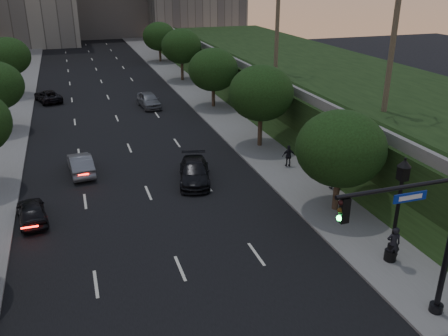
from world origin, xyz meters
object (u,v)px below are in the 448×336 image
object	(u,v)px
pedestrian_a	(393,244)
pedestrian_b	(334,175)
street_lamp	(396,216)
sedan_mid_left	(81,164)
traffic_signal_mast	(428,243)
sedan_far_right	(149,100)
pedestrian_c	(289,156)
sedan_near_right	(194,172)
sedan_far_left	(48,96)
sedan_near_left	(32,211)

from	to	relation	value
pedestrian_a	pedestrian_b	distance (m)	8.58
street_lamp	sedan_mid_left	distance (m)	21.76
traffic_signal_mast	sedan_far_right	distance (m)	37.24
pedestrian_c	pedestrian_b	bearing A→B (deg)	113.28
street_lamp	sedan_near_right	xyz separation A→B (m)	(-6.67, 12.58, -1.91)
sedan_far_left	pedestrian_a	distance (m)	42.23
pedestrian_b	sedan_far_right	bearing A→B (deg)	-44.35
traffic_signal_mast	pedestrian_b	world-z (taller)	traffic_signal_mast
sedan_mid_left	sedan_near_right	world-z (taller)	sedan_near_right
sedan_far_right	pedestrian_c	world-z (taller)	pedestrian_c
street_lamp	sedan_far_left	distance (m)	42.22
pedestrian_c	sedan_far_left	bearing A→B (deg)	-48.40
sedan_mid_left	sedan_far_right	world-z (taller)	sedan_far_right
traffic_signal_mast	sedan_far_right	xyz separation A→B (m)	(-4.61, 36.84, -2.88)
sedan_far_right	pedestrian_a	xyz separation A→B (m)	(6.29, -33.02, 0.30)
sedan_far_right	sedan_near_left	bearing A→B (deg)	-120.28
sedan_far_left	pedestrian_b	bearing A→B (deg)	104.72
sedan_far_left	sedan_mid_left	bearing A→B (deg)	80.25
sedan_far_right	pedestrian_c	size ratio (longest dim) A/B	2.84
sedan_near_left	pedestrian_a	xyz separation A→B (m)	(17.07, -10.09, 0.44)
sedan_near_left	sedan_near_right	xyz separation A→B (m)	(10.36, 2.53, 0.07)
sedan_far_right	pedestrian_a	size ratio (longest dim) A/B	2.47
sedan_far_left	sedan_far_right	world-z (taller)	sedan_far_right
sedan_near_left	sedan_mid_left	xyz separation A→B (m)	(3.02, 6.50, 0.07)
sedan_far_left	pedestrian_a	size ratio (longest dim) A/B	2.49
sedan_mid_left	pedestrian_b	size ratio (longest dim) A/B	2.39
sedan_near_right	pedestrian_a	distance (m)	14.29
sedan_far_left	pedestrian_a	bearing A→B (deg)	96.92
traffic_signal_mast	sedan_near_left	distance (m)	20.96
street_lamp	pedestrian_c	size ratio (longest dim) A/B	3.44
traffic_signal_mast	pedestrian_a	world-z (taller)	traffic_signal_mast
sedan_mid_left	pedestrian_a	size ratio (longest dim) A/B	2.32
sedan_mid_left	pedestrian_c	distance (m)	15.01
street_lamp	sedan_far_left	xyz separation A→B (m)	(-16.50, 38.81, -1.99)
sedan_near_left	pedestrian_a	distance (m)	19.83
sedan_far_left	sedan_far_right	xyz separation A→B (m)	(10.25, -5.83, 0.14)
sedan_far_left	pedestrian_b	size ratio (longest dim) A/B	2.56
sedan_far_left	pedestrian_c	size ratio (longest dim) A/B	2.86
traffic_signal_mast	sedan_near_right	world-z (taller)	traffic_signal_mast
street_lamp	pedestrian_c	xyz separation A→B (m)	(0.51, 12.77, -1.67)
street_lamp	sedan_far_right	xyz separation A→B (m)	(-6.25, 32.97, -1.84)
sedan_far_right	pedestrian_b	world-z (taller)	pedestrian_b
pedestrian_a	traffic_signal_mast	bearing A→B (deg)	84.73
street_lamp	sedan_far_right	size ratio (longest dim) A/B	1.21
street_lamp	sedan_far_left	size ratio (longest dim) A/B	1.20
street_lamp	sedan_near_left	world-z (taller)	street_lamp
street_lamp	pedestrian_a	world-z (taller)	street_lamp
street_lamp	pedestrian_c	distance (m)	12.89
sedan_mid_left	sedan_near_left	bearing A→B (deg)	60.36
sedan_mid_left	traffic_signal_mast	bearing A→B (deg)	116.50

